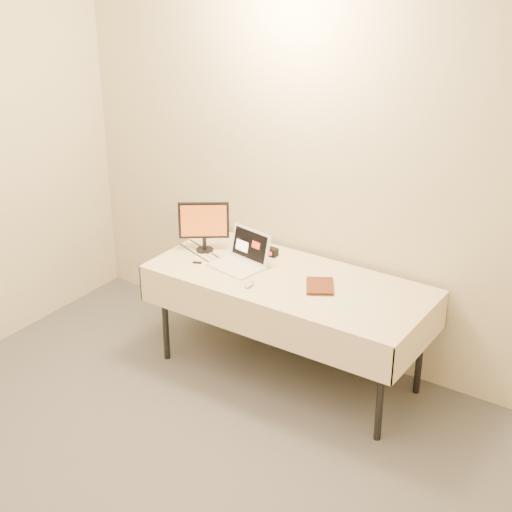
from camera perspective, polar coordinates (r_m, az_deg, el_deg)
The scene contains 9 objects.
back_wall at distance 5.21m, azimuth 5.18°, elevation 6.29°, with size 4.00×0.10×2.70m, color beige.
table at distance 5.11m, azimuth 2.41°, elevation -2.25°, with size 1.86×0.81×0.74m.
laptop at distance 5.22m, azimuth -1.04°, elevation -0.13°, with size 0.38×0.34×0.23m.
monitor at distance 5.39m, azimuth -3.81°, elevation 2.44°, with size 0.30×0.22×0.36m.
book at distance 4.92m, azimuth 3.71°, elevation -1.10°, with size 0.17×0.02×0.23m, color maroon.
alarm_clock at distance 5.39m, azimuth 0.91°, elevation 0.37°, with size 0.14×0.06×0.06m.
clicker at distance 4.97m, azimuth -0.48°, elevation -2.04°, with size 0.05×0.10×0.03m, color #B7B7B9.
paper_form at distance 4.82m, azimuth 6.74°, elevation -3.34°, with size 0.10×0.26×0.00m, color #BBE9B9.
usb_dongle at distance 5.29m, azimuth -4.30°, elevation -0.48°, with size 0.06×0.02×0.01m, color black.
Camera 1 is at (2.34, -1.85, 3.00)m, focal length 55.00 mm.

